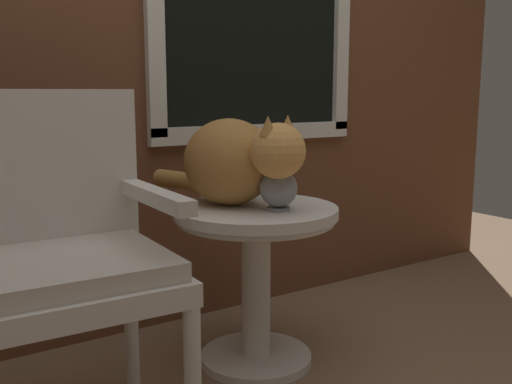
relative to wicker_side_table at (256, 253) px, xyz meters
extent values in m
cube|color=silver|center=(0.33, 0.48, 0.37)|extent=(1.00, 0.03, 0.07)
cube|color=silver|center=(-0.13, 0.48, 0.84)|extent=(0.07, 0.03, 0.95)
cube|color=silver|center=(0.80, 0.48, 0.84)|extent=(0.07, 0.03, 0.95)
cube|color=black|center=(0.33, 0.50, 0.84)|extent=(0.91, 0.01, 0.93)
cylinder|color=silver|center=(0.00, 0.00, -0.38)|extent=(0.39, 0.39, 0.03)
cylinder|color=silver|center=(0.00, 0.00, -0.12)|extent=(0.10, 0.10, 0.49)
cylinder|color=silver|center=(0.00, 0.00, 0.14)|extent=(0.56, 0.56, 0.03)
torus|color=silver|center=(0.00, 0.00, 0.12)|extent=(0.53, 0.53, 0.02)
cylinder|color=silver|center=(-0.44, 0.05, -0.18)|extent=(0.04, 0.04, 0.42)
cube|color=silver|center=(-0.69, -0.16, 0.06)|extent=(0.55, 0.51, 0.06)
cube|color=beige|center=(-0.69, -0.16, 0.11)|extent=(0.51, 0.47, 0.05)
cube|color=silver|center=(-0.68, 0.06, 0.32)|extent=(0.54, 0.08, 0.46)
cube|color=silver|center=(-0.45, -0.17, 0.27)|extent=(0.07, 0.45, 0.04)
ellipsoid|color=#AD7A3D|center=(-0.05, 0.08, 0.31)|extent=(0.37, 0.39, 0.29)
sphere|color=#E2A356|center=(0.00, -0.12, 0.36)|extent=(0.18, 0.18, 0.18)
cone|color=#AD7A3D|center=(-0.05, -0.13, 0.44)|extent=(0.06, 0.06, 0.06)
cone|color=#AD7A3D|center=(0.05, -0.11, 0.44)|extent=(0.06, 0.06, 0.06)
cylinder|color=#AD7A3D|center=(-0.11, 0.30, 0.22)|extent=(0.14, 0.30, 0.06)
cylinder|color=gray|center=(0.02, -0.10, 0.17)|extent=(0.07, 0.07, 0.01)
ellipsoid|color=gray|center=(0.02, -0.10, 0.23)|extent=(0.12, 0.12, 0.12)
cylinder|color=gray|center=(0.02, -0.10, 0.30)|extent=(0.07, 0.07, 0.04)
torus|color=gray|center=(0.02, -0.10, 0.33)|extent=(0.09, 0.09, 0.01)
cylinder|color=#47893D|center=(0.02, -0.08, 0.38)|extent=(0.01, 0.03, 0.10)
cone|color=#47893D|center=(0.02, -0.07, 0.42)|extent=(0.04, 0.04, 0.02)
cylinder|color=#47893D|center=(0.02, -0.09, 0.37)|extent=(0.02, 0.03, 0.08)
cone|color=#47893D|center=(0.01, -0.08, 0.40)|extent=(0.04, 0.04, 0.02)
camera|label=1|loc=(-1.09, -1.61, 0.54)|focal=41.25mm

